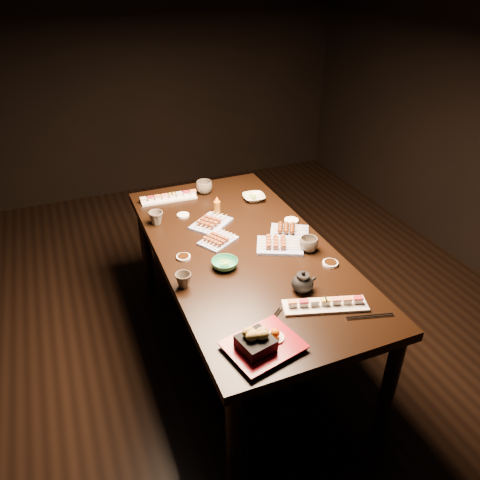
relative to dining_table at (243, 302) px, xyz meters
name	(u,v)px	position (x,y,z in m)	size (l,w,h in m)	color
ground	(239,342)	(0.00, 0.06, -0.38)	(5.00, 5.00, 0.00)	black
dining_table	(243,302)	(0.00, 0.00, 0.00)	(0.90, 1.80, 0.75)	black
sushi_platter_near	(325,303)	(0.15, -0.60, 0.40)	(0.38, 0.11, 0.05)	white
sushi_platter_far	(169,197)	(-0.23, 0.72, 0.40)	(0.36, 0.10, 0.04)	white
yakitori_plate_center	(218,238)	(-0.11, 0.11, 0.40)	(0.20, 0.14, 0.05)	#828EB6
yakitori_plate_right	(280,242)	(0.18, -0.07, 0.41)	(0.25, 0.18, 0.06)	#828EB6
yakitori_plate_left	(211,220)	(-0.08, 0.30, 0.40)	(0.23, 0.17, 0.06)	#828EB6
tsukune_plate	(290,229)	(0.30, 0.05, 0.40)	(0.21, 0.15, 0.05)	#828EB6
edamame_bowl_green	(225,264)	(-0.16, -0.14, 0.40)	(0.13, 0.13, 0.04)	#309266
edamame_bowl_cream	(254,198)	(0.28, 0.50, 0.39)	(0.14, 0.14, 0.03)	beige
tempura_tray	(264,339)	(-0.22, -0.73, 0.43)	(0.29, 0.23, 0.11)	black
teacup_near_left	(183,280)	(-0.40, -0.21, 0.41)	(0.08, 0.08, 0.07)	#524A3F
teacup_mid_right	(309,244)	(0.31, -0.16, 0.41)	(0.10, 0.10, 0.08)	#524A3F
teacup_far_left	(156,218)	(-0.37, 0.43, 0.41)	(0.08, 0.08, 0.08)	#524A3F
teacup_far_right	(204,187)	(0.02, 0.72, 0.42)	(0.11, 0.11, 0.08)	#524A3F
teapot	(303,281)	(0.11, -0.45, 0.43)	(0.12, 0.12, 0.11)	black
condiment_bottle	(217,206)	(-0.01, 0.40, 0.44)	(0.04, 0.04, 0.12)	brown
sauce_dish_west	(183,257)	(-0.33, 0.02, 0.38)	(0.07, 0.07, 0.01)	white
sauce_dish_east	(291,221)	(0.37, 0.16, 0.38)	(0.08, 0.08, 0.01)	white
sauce_dish_se	(330,263)	(0.35, -0.32, 0.38)	(0.08, 0.08, 0.01)	white
sauce_dish_nw	(183,215)	(-0.20, 0.47, 0.38)	(0.07, 0.07, 0.01)	white
chopsticks_near	(270,322)	(-0.13, -0.60, 0.38)	(0.21, 0.02, 0.01)	black
chopsticks_se	(370,316)	(0.30, -0.73, 0.38)	(0.22, 0.02, 0.01)	black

